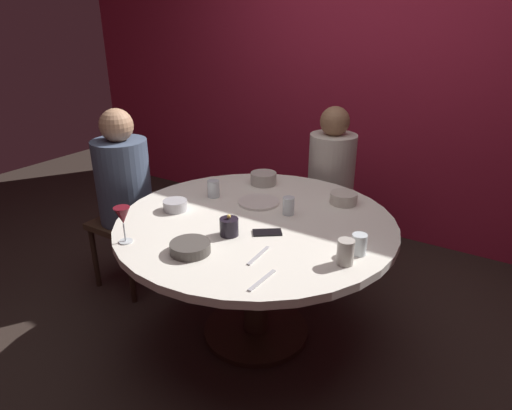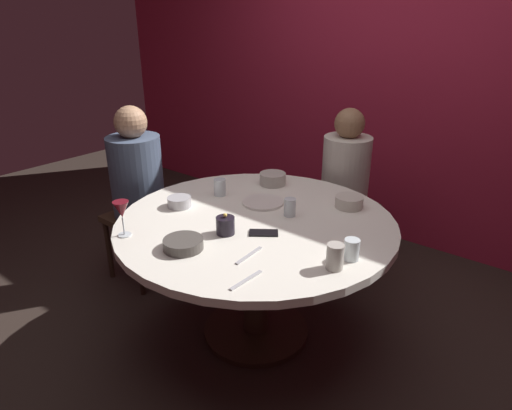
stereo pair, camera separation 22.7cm
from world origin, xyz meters
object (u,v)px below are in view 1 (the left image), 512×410
Objects in this scene: cell_phone at (267,232)px; dining_table at (256,242)px; seated_diner_back at (331,170)px; cup_by_right_diner at (345,252)px; seated_diner_left at (123,182)px; cup_center_front at (213,189)px; candle_holder at (229,227)px; bowl_serving_large at (175,205)px; cup_by_left_diner at (289,206)px; bowl_salad_center at (263,178)px; dinner_plate at (259,202)px; cup_near_candle at (359,244)px; bowl_sauce_side at (344,198)px; wine_glass at (123,217)px; bowl_small_white at (190,248)px.

dining_table is at bearing 14.38° from cell_phone.
cup_by_right_diner is at bearing 26.03° from seated_diner_back.
cup_center_front is at bearing 11.98° from seated_diner_left.
seated_diner_back is 1.27m from cup_by_right_diner.
candle_holder is 0.43m from bowl_serving_large.
seated_diner_left is 1.39m from seated_diner_back.
dining_table is at bearing -126.95° from cup_by_left_diner.
candle_holder is 0.77× the size of cell_phone.
seated_diner_left is 7.35× the size of bowl_salad_center.
bowl_salad_center is at bearing 117.40° from dining_table.
dinner_plate is 2.37× the size of cup_center_front.
cup_near_candle is at bearing -32.97° from bowl_salad_center.
seated_diner_back is 4.95× the size of dinner_plate.
bowl_sauce_side reaches higher than dining_table.
cup_by_right_diner is at bearing -6.44° from seated_diner_left.
candle_holder reaches higher than dinner_plate.
cup_by_right_diner is (0.43, -0.07, 0.05)m from cell_phone.
dinner_plate is 0.76m from cup_by_right_diner.
wine_glass is 1.85× the size of cup_near_candle.
cup_by_left_diner is at bearing 74.23° from bowl_small_white.
cup_center_front is at bearing 168.52° from cup_near_candle.
cup_by_left_diner is (-0.19, -0.30, 0.02)m from bowl_sauce_side.
seated_diner_left is 0.63m from cup_center_front.
seated_diner_left reaches higher than cup_by_right_diner.
seated_diner_back is at bearing 75.93° from wine_glass.
cup_near_candle is 0.51m from cup_by_left_diner.
dinner_plate is at bearing 11.97° from seated_diner_left.
cell_phone is at bearing 7.02° from seated_diner_back.
bowl_salad_center is at bearing 147.03° from cup_near_candle.
cup_by_left_diner is at bearing 144.35° from cup_by_right_diner.
cup_by_right_diner reaches higher than bowl_sauce_side.
candle_holder reaches higher than dining_table.
cup_by_left_diner is at bearing -31.92° from cell_phone.
seated_diner_back is 1.18m from cup_near_candle.
seated_diner_left is 0.91m from dinner_plate.
dining_table is at bearing 82.60° from bowl_small_white.
cell_phone is 0.58m from bowl_sauce_side.
cell_phone is 0.45m from cup_near_candle.
cup_center_front is at bearing -24.09° from seated_diner_back.
bowl_salad_center is (0.75, 0.47, 0.02)m from seated_diner_left.
seated_diner_left reaches higher than bowl_serving_large.
wine_glass is 0.67m from cup_center_front.
candle_holder is at bearing 78.80° from bowl_small_white.
bowl_salad_center is (-0.38, 0.58, 0.03)m from cell_phone.
dinner_plate is 0.22m from cup_by_left_diner.
cell_phone is 0.26m from cup_by_left_diner.
cup_by_right_diner reaches higher than cell_phone.
seated_diner_back reaches higher than cup_center_front.
bowl_small_white is 1.19× the size of bowl_sauce_side.
cell_phone is (0.15, 0.11, -0.04)m from candle_holder.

